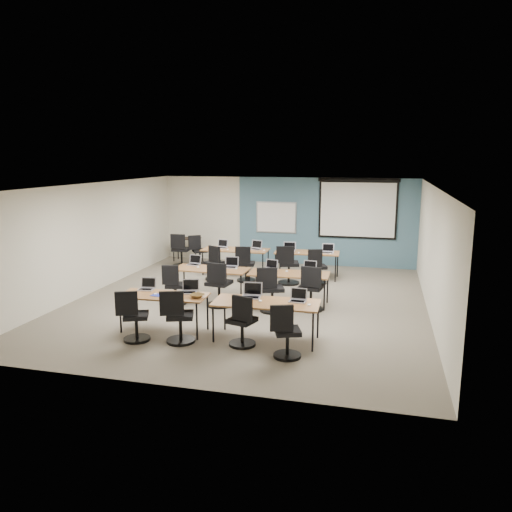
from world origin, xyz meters
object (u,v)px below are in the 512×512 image
(task_chair_0, at_px, (134,320))
(spare_chair_a, at_px, (199,253))
(laptop_7, at_px, (310,269))
(training_table_back_left, at_px, (236,251))
(task_chair_4, at_px, (174,288))
(laptop_10, at_px, (289,249))
(spare_chair_b, at_px, (181,253))
(training_table_back_right, at_px, (307,254))
(task_chair_7, at_px, (311,292))
(laptop_8, at_px, (222,246))
(task_chair_1, at_px, (178,321))
(laptop_5, at_px, (231,265))
(laptop_9, at_px, (256,247))
(laptop_0, at_px, (147,287))
(laptop_1, at_px, (189,289))
(training_table_front_right, at_px, (266,304))
(laptop_2, at_px, (252,294))
(task_chair_6, at_px, (271,293))
(task_chair_3, at_px, (286,336))
(training_table_mid_left, at_px, (211,270))
(laptop_11, at_px, (328,251))
(projector_screen, at_px, (358,206))
(task_chair_8, at_px, (214,266))
(training_table_front_left, at_px, (164,297))
(training_table_mid_right, at_px, (289,275))
(utility_table, at_px, (186,241))
(task_chair_2, at_px, (242,325))
(task_chair_10, at_px, (288,268))
(task_chair_11, at_px, (317,269))
(laptop_6, at_px, (271,267))
(laptop_3, at_px, (298,298))
(task_chair_9, at_px, (245,267))

(task_chair_0, relative_size, spare_chair_a, 1.02)
(laptop_7, bearing_deg, training_table_back_left, 145.13)
(spare_chair_a, bearing_deg, task_chair_4, -109.10)
(laptop_10, bearing_deg, spare_chair_b, 164.48)
(spare_chair_a, bearing_deg, training_table_back_right, -44.42)
(task_chair_7, relative_size, laptop_8, 3.34)
(task_chair_0, xyz_separation_m, task_chair_1, (0.82, 0.12, 0.02))
(laptop_5, xyz_separation_m, laptop_9, (-0.00, 2.44, 0.00))
(laptop_0, bearing_deg, laptop_1, -7.27)
(spare_chair_b, bearing_deg, training_table_front_right, -57.16)
(laptop_2, relative_size, laptop_7, 1.16)
(task_chair_6, bearing_deg, task_chair_3, -91.27)
(training_table_mid_left, distance_m, task_chair_6, 1.77)
(task_chair_1, bearing_deg, task_chair_6, 42.36)
(laptop_0, xyz_separation_m, laptop_11, (3.06, 4.77, 0.00))
(projector_screen, height_order, laptop_0, projector_screen)
(laptop_0, xyz_separation_m, spare_chair_b, (-1.47, 5.19, -0.36))
(laptop_9, bearing_deg, task_chair_8, -116.78)
(training_table_front_left, relative_size, training_table_back_left, 0.89)
(training_table_back_left, bearing_deg, training_table_front_left, -90.81)
(training_table_front_right, bearing_deg, training_table_mid_right, 88.10)
(laptop_1, relative_size, task_chair_4, 0.34)
(task_chair_4, height_order, laptop_7, laptop_7)
(task_chair_6, xyz_separation_m, utility_table, (-3.85, 4.64, 0.23))
(task_chair_2, distance_m, laptop_5, 3.25)
(task_chair_0, distance_m, task_chair_10, 5.18)
(laptop_10, bearing_deg, task_chair_8, -162.88)
(utility_table, distance_m, spare_chair_b, 0.91)
(laptop_0, relative_size, spare_chair_a, 0.31)
(training_table_back_left, xyz_separation_m, task_chair_10, (1.67, -0.76, -0.25))
(task_chair_3, relative_size, laptop_11, 2.97)
(task_chair_2, height_order, task_chair_3, task_chair_2)
(task_chair_4, xyz_separation_m, laptop_9, (1.05, 3.39, 0.40))
(task_chair_7, xyz_separation_m, task_chair_11, (-0.17, 2.40, -0.03))
(training_table_front_left, height_order, utility_table, utility_table)
(laptop_7, distance_m, task_chair_7, 0.79)
(training_table_front_left, distance_m, task_chair_7, 3.26)
(laptop_9, bearing_deg, task_chair_2, -60.58)
(laptop_7, bearing_deg, task_chair_4, -153.28)
(task_chair_1, bearing_deg, laptop_1, 78.04)
(training_table_back_right, bearing_deg, laptop_9, 175.11)
(laptop_1, height_order, laptop_7, laptop_1)
(laptop_0, relative_size, laptop_2, 0.83)
(training_table_front_left, distance_m, training_table_mid_right, 3.10)
(task_chair_4, bearing_deg, laptop_0, -99.82)
(laptop_6, bearing_deg, task_chair_8, 157.56)
(task_chair_2, bearing_deg, laptop_3, 49.91)
(task_chair_6, bearing_deg, utility_table, 110.10)
(task_chair_9, relative_size, laptop_10, 2.89)
(laptop_0, bearing_deg, laptop_3, -8.61)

